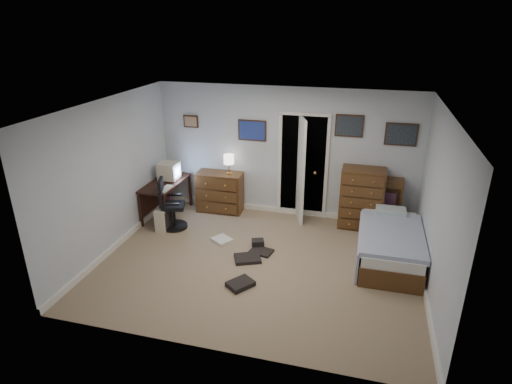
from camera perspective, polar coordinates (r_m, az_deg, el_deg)
floor at (r=6.94m, az=0.42°, el=-9.54°), size 5.00×4.00×0.02m
computer_desk at (r=8.51m, az=-12.43°, el=0.35°), size 0.59×1.23×0.71m
crt_monitor at (r=8.47m, az=-11.52°, el=2.76°), size 0.37×0.34×0.34m
keyboard at (r=8.05m, az=-11.95°, el=0.41°), size 0.15×0.38×0.02m
pc_tower at (r=8.07m, az=-12.15°, el=-3.44°), size 0.20×0.40×0.42m
office_chair at (r=8.02m, az=-11.32°, el=-2.27°), size 0.59×0.59×0.97m
media_stack at (r=8.84m, az=-11.67°, el=0.03°), size 0.15×0.15×0.74m
low_dresser at (r=8.60m, az=-4.80°, el=0.03°), size 0.92×0.49×0.80m
table_lamp at (r=8.31m, az=-3.64°, el=4.29°), size 0.21×0.21×0.39m
doorway at (r=8.48m, az=6.56°, el=3.97°), size 0.96×1.12×2.05m
tall_dresser at (r=8.07m, az=13.89°, el=-0.82°), size 0.78×0.46×1.14m
headboard_bookcase at (r=8.20m, az=15.13°, el=-1.06°), size 1.07×0.30×0.96m
bed at (r=7.22m, az=17.34°, el=-6.64°), size 0.99×1.82×0.60m
wall_posters at (r=7.97m, az=8.06°, el=8.27°), size 4.38×0.04×0.60m
floor_clutter at (r=7.00m, az=-1.45°, el=-8.81°), size 1.18×1.66×0.13m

